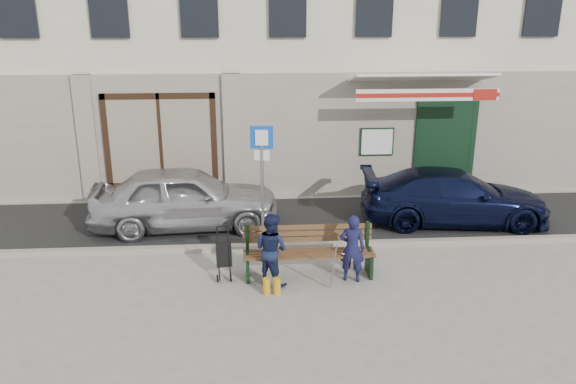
{
  "coord_description": "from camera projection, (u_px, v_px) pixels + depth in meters",
  "views": [
    {
      "loc": [
        -0.95,
        -9.09,
        4.68
      ],
      "look_at": [
        -0.22,
        1.6,
        1.2
      ],
      "focal_mm": 35.0,
      "sensor_mm": 36.0,
      "label": 1
    }
  ],
  "objects": [
    {
      "name": "ground",
      "position": [
        306.0,
        282.0,
        10.13
      ],
      "size": [
        80.0,
        80.0,
        0.0
      ],
      "primitive_type": "plane",
      "color": "#9E9991",
      "rests_on": "ground"
    },
    {
      "name": "asphalt_lane",
      "position": [
        293.0,
        221.0,
        13.07
      ],
      "size": [
        60.0,
        3.2,
        0.01
      ],
      "primitive_type": "cube",
      "color": "#282828",
      "rests_on": "ground"
    },
    {
      "name": "woman",
      "position": [
        271.0,
        249.0,
        9.9
      ],
      "size": [
        0.82,
        0.8,
        1.33
      ],
      "primitive_type": "imported",
      "rotation": [
        0.0,
        0.0,
        2.43
      ],
      "color": "#161C3C",
      "rests_on": "ground"
    },
    {
      "name": "curb",
      "position": [
        299.0,
        246.0,
        11.54
      ],
      "size": [
        60.0,
        0.18,
        0.12
      ],
      "primitive_type": "cube",
      "color": "#9E9384",
      "rests_on": "ground"
    },
    {
      "name": "bench",
      "position": [
        306.0,
        253.0,
        10.24
      ],
      "size": [
        2.4,
        1.17,
        0.98
      ],
      "color": "brown",
      "rests_on": "ground"
    },
    {
      "name": "man",
      "position": [
        352.0,
        248.0,
        10.01
      ],
      "size": [
        0.52,
        0.41,
        1.26
      ],
      "primitive_type": "imported",
      "rotation": [
        0.0,
        0.0,
        2.89
      ],
      "color": "#15163B",
      "rests_on": "ground"
    },
    {
      "name": "stroller",
      "position": [
        224.0,
        256.0,
        10.19
      ],
      "size": [
        0.31,
        0.42,
        0.96
      ],
      "rotation": [
        0.0,
        0.0,
        0.13
      ],
      "color": "black",
      "rests_on": "ground"
    },
    {
      "name": "car_silver",
      "position": [
        185.0,
        198.0,
        12.49
      ],
      "size": [
        4.22,
        1.91,
        1.41
      ],
      "primitive_type": "imported",
      "rotation": [
        0.0,
        0.0,
        1.63
      ],
      "color": "silver",
      "rests_on": "ground"
    },
    {
      "name": "car_navy",
      "position": [
        454.0,
        197.0,
        12.83
      ],
      "size": [
        4.37,
        2.11,
        1.23
      ],
      "primitive_type": "imported",
      "rotation": [
        0.0,
        0.0,
        1.48
      ],
      "color": "black",
      "rests_on": "ground"
    },
    {
      "name": "parking_sign",
      "position": [
        262.0,
        167.0,
        11.38
      ],
      "size": [
        0.46,
        0.1,
        2.49
      ],
      "rotation": [
        0.0,
        0.0,
        -0.14
      ],
      "color": "gray",
      "rests_on": "ground"
    },
    {
      "name": "building",
      "position": [
        280.0,
        0.0,
        16.62
      ],
      "size": [
        20.0,
        8.27,
        10.0
      ],
      "color": "beige",
      "rests_on": "ground"
    }
  ]
}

